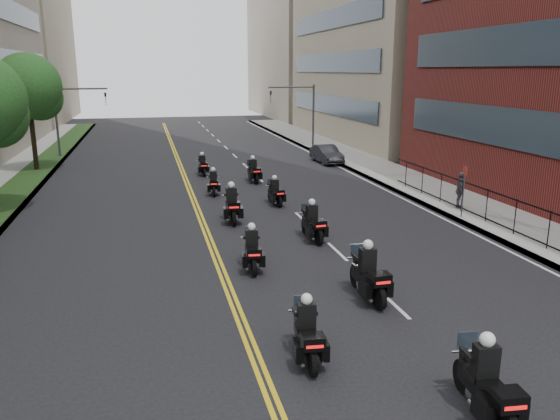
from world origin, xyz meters
The scene contains 16 objects.
sidewalk_right centered at (12.00, 25.00, 0.07)m, with size 4.00×90.00×0.15m, color gray.
building_right_far centered at (21.50, 78.00, 13.00)m, with size 15.00×28.00×26.00m, color gray.
traffic_signal_right centered at (9.54, 42.00, 3.70)m, with size 4.09×0.20×5.60m.
traffic_signal_left centered at (-9.54, 42.00, 3.70)m, with size 4.09×0.20×5.60m.
motorcycle_1 centered at (2.58, 4.43, 0.72)m, with size 0.69×2.47×1.82m.
motorcycle_2 centered at (-0.25, 7.49, 0.66)m, with size 0.63×2.26×1.67m.
motorcycle_3 centered at (2.60, 10.53, 0.73)m, with size 0.58×2.51×1.86m.
motorcycle_4 centered at (-0.36, 13.93, 0.65)m, with size 0.64×2.24×1.66m.
motorcycle_5 centered at (2.71, 16.68, 0.68)m, with size 0.56×2.33×1.72m.
motorcycle_6 centered at (-0.08, 20.27, 0.73)m, with size 0.63×2.52×1.86m.
motorcycle_7 centered at (2.61, 22.96, 0.61)m, with size 0.56×2.09×1.54m.
motorcycle_8 centered at (-0.22, 26.17, 0.60)m, with size 0.55×2.08×1.53m.
motorcycle_9 centered at (2.63, 29.06, 0.66)m, with size 0.55×2.26×1.67m.
motorcycle_10 centered at (-0.21, 32.17, 0.61)m, with size 0.48×2.08×1.54m.
parked_sedan centered at (9.40, 34.93, 0.66)m, with size 1.41×4.03×1.33m, color black.
pedestrian_c centered at (11.20, 19.54, 1.06)m, with size 1.06×0.44×1.81m, color #48464F.
Camera 1 is at (-3.72, -3.95, 6.83)m, focal length 35.00 mm.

